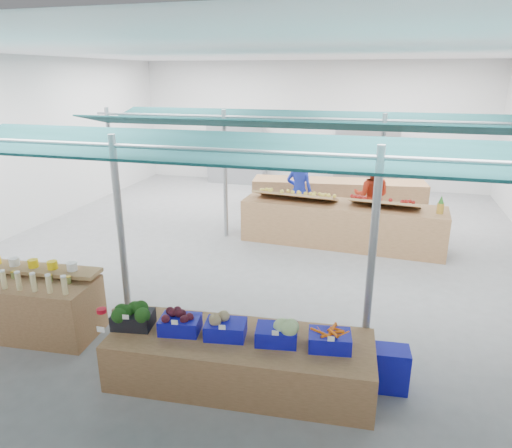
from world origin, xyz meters
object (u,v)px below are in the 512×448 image
(vendor_right, at_px, (371,196))
(fruit_counter, at_px, (341,224))
(veg_counter, at_px, (240,360))
(bottle_shelf, at_px, (33,304))
(vendor_left, at_px, (299,191))
(crate_stack, at_px, (389,368))

(vendor_right, bearing_deg, fruit_counter, 64.40)
(veg_counter, distance_m, vendor_right, 6.65)
(veg_counter, bearing_deg, bottle_shelf, 170.44)
(vendor_left, relative_size, vendor_right, 1.00)
(bottle_shelf, relative_size, crate_stack, 3.58)
(bottle_shelf, bearing_deg, vendor_right, 48.04)
(veg_counter, relative_size, crate_stack, 5.87)
(fruit_counter, relative_size, vendor_right, 2.50)
(bottle_shelf, xyz_separation_m, vendor_right, (4.70, 6.19, 0.44))
(bottle_shelf, height_order, vendor_right, vendor_right)
(bottle_shelf, xyz_separation_m, vendor_left, (2.90, 6.19, 0.44))
(fruit_counter, bearing_deg, veg_counter, -94.75)
(bottle_shelf, bearing_deg, fruit_counter, 46.40)
(fruit_counter, height_order, crate_stack, fruit_counter)
(bottle_shelf, bearing_deg, veg_counter, -9.88)
(fruit_counter, bearing_deg, crate_stack, -74.79)
(veg_counter, bearing_deg, crate_stack, 7.46)
(veg_counter, distance_m, vendor_left, 6.53)
(bottle_shelf, height_order, crate_stack, bottle_shelf)
(veg_counter, relative_size, vendor_right, 1.82)
(vendor_left, bearing_deg, bottle_shelf, 67.89)
(crate_stack, height_order, vendor_right, vendor_right)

